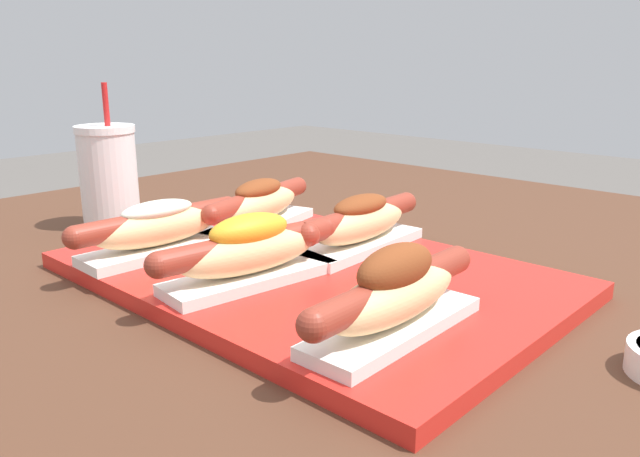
{
  "coord_description": "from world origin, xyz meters",
  "views": [
    {
      "loc": [
        0.45,
        -0.6,
        0.97
      ],
      "look_at": [
        -0.01,
        -0.11,
        0.78
      ],
      "focal_mm": 35.0,
      "sensor_mm": 36.0,
      "label": 1
    }
  ],
  "objects_px": {
    "serving_tray": "(308,274)",
    "hot_dog_0": "(159,228)",
    "hot_dog_1": "(250,251)",
    "hot_dog_2": "(395,295)",
    "hot_dog_3": "(259,205)",
    "hot_dog_4": "(361,223)",
    "drink_cup": "(109,177)"
  },
  "relations": [
    {
      "from": "serving_tray",
      "to": "hot_dog_1",
      "type": "height_order",
      "value": "hot_dog_1"
    },
    {
      "from": "hot_dog_1",
      "to": "hot_dog_4",
      "type": "xyz_separation_m",
      "value": [
        0.01,
        0.17,
        -0.0
      ]
    },
    {
      "from": "hot_dog_1",
      "to": "drink_cup",
      "type": "relative_size",
      "value": 1.07
    },
    {
      "from": "hot_dog_4",
      "to": "hot_dog_1",
      "type": "bearing_deg",
      "value": -93.04
    },
    {
      "from": "hot_dog_4",
      "to": "hot_dog_0",
      "type": "bearing_deg",
      "value": -132.57
    },
    {
      "from": "serving_tray",
      "to": "hot_dog_0",
      "type": "relative_size",
      "value": 2.37
    },
    {
      "from": "serving_tray",
      "to": "hot_dog_3",
      "type": "bearing_deg",
      "value": 156.04
    },
    {
      "from": "hot_dog_3",
      "to": "hot_dog_0",
      "type": "bearing_deg",
      "value": -89.87
    },
    {
      "from": "serving_tray",
      "to": "hot_dog_2",
      "type": "bearing_deg",
      "value": -23.6
    },
    {
      "from": "hot_dog_3",
      "to": "hot_dog_2",
      "type": "bearing_deg",
      "value": -23.77
    },
    {
      "from": "serving_tray",
      "to": "hot_dog_1",
      "type": "relative_size",
      "value": 2.38
    },
    {
      "from": "hot_dog_0",
      "to": "drink_cup",
      "type": "distance_m",
      "value": 0.22
    },
    {
      "from": "serving_tray",
      "to": "hot_dog_3",
      "type": "distance_m",
      "value": 0.18
    },
    {
      "from": "hot_dog_2",
      "to": "hot_dog_3",
      "type": "bearing_deg",
      "value": 156.23
    },
    {
      "from": "hot_dog_1",
      "to": "hot_dog_2",
      "type": "height_order",
      "value": "hot_dog_2"
    },
    {
      "from": "hot_dog_1",
      "to": "hot_dog_2",
      "type": "distance_m",
      "value": 0.18
    },
    {
      "from": "hot_dog_4",
      "to": "hot_dog_3",
      "type": "bearing_deg",
      "value": -173.43
    },
    {
      "from": "hot_dog_0",
      "to": "drink_cup",
      "type": "relative_size",
      "value": 1.08
    },
    {
      "from": "hot_dog_2",
      "to": "hot_dog_0",
      "type": "bearing_deg",
      "value": -178.29
    },
    {
      "from": "hot_dog_1",
      "to": "drink_cup",
      "type": "distance_m",
      "value": 0.37
    },
    {
      "from": "hot_dog_0",
      "to": "hot_dog_2",
      "type": "xyz_separation_m",
      "value": [
        0.33,
        0.01,
        0.0
      ]
    },
    {
      "from": "serving_tray",
      "to": "hot_dog_3",
      "type": "xyz_separation_m",
      "value": [
        -0.16,
        0.07,
        0.04
      ]
    },
    {
      "from": "hot_dog_3",
      "to": "hot_dog_4",
      "type": "distance_m",
      "value": 0.16
    },
    {
      "from": "hot_dog_1",
      "to": "hot_dog_3",
      "type": "distance_m",
      "value": 0.21
    },
    {
      "from": "serving_tray",
      "to": "hot_dog_0",
      "type": "bearing_deg",
      "value": -151.69
    },
    {
      "from": "hot_dog_1",
      "to": "hot_dog_4",
      "type": "relative_size",
      "value": 0.99
    },
    {
      "from": "serving_tray",
      "to": "drink_cup",
      "type": "relative_size",
      "value": 2.56
    },
    {
      "from": "hot_dog_1",
      "to": "drink_cup",
      "type": "height_order",
      "value": "drink_cup"
    },
    {
      "from": "hot_dog_0",
      "to": "hot_dog_4",
      "type": "relative_size",
      "value": 1.0
    },
    {
      "from": "hot_dog_0",
      "to": "hot_dog_3",
      "type": "bearing_deg",
      "value": 90.13
    },
    {
      "from": "hot_dog_0",
      "to": "hot_dog_3",
      "type": "xyz_separation_m",
      "value": [
        -0.0,
        0.16,
        0.0
      ]
    },
    {
      "from": "hot_dog_0",
      "to": "serving_tray",
      "type": "bearing_deg",
      "value": 28.31
    }
  ]
}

